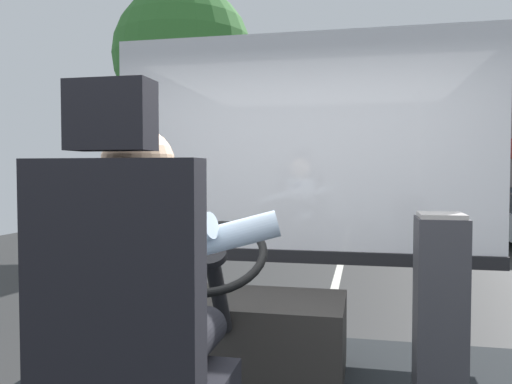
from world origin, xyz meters
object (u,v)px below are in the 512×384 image
(fare_box, at_px, (440,310))
(parked_car_charcoal, at_px, (493,206))
(steering_console, at_px, (238,332))
(bus_driver, at_px, (147,285))
(driver_seat, at_px, (131,355))

(fare_box, xyz_separation_m, parked_car_charcoal, (3.57, 14.48, -0.44))
(steering_console, bearing_deg, bus_driver, -90.00)
(driver_seat, bearing_deg, bus_driver, 90.00)
(fare_box, relative_size, parked_car_charcoal, 0.21)
(steering_console, distance_m, fare_box, 1.01)
(fare_box, bearing_deg, parked_car_charcoal, 76.17)
(bus_driver, bearing_deg, steering_console, 90.00)
(driver_seat, relative_size, fare_box, 1.48)
(bus_driver, distance_m, parked_car_charcoal, 16.14)
(driver_seat, height_order, parked_car_charcoal, driver_seat)
(steering_console, distance_m, parked_car_charcoal, 15.03)
(driver_seat, distance_m, bus_driver, 0.21)
(driver_seat, distance_m, parked_car_charcoal, 16.24)
(driver_seat, distance_m, steering_console, 1.30)
(fare_box, bearing_deg, driver_seat, -131.73)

